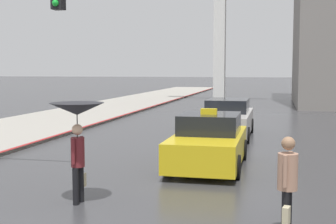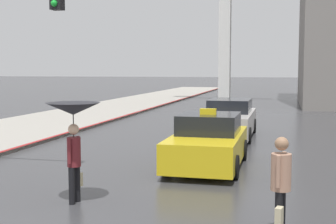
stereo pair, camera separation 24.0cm
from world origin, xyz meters
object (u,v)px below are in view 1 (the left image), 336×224
sedan_red (227,119)px  pedestrian_man (287,179)px  taxi (209,143)px  pedestrian_with_umbrella (77,121)px

sedan_red → pedestrian_man: pedestrian_man is taller
taxi → sedan_red: (-0.07, 5.84, 0.02)m
pedestrian_with_umbrella → pedestrian_man: pedestrian_with_umbrella is taller
sedan_red → pedestrian_man: bearing=100.6°
pedestrian_man → taxi: bearing=-145.8°
sedan_red → pedestrian_man: size_ratio=2.97×
taxi → pedestrian_with_umbrella: 4.70m
sedan_red → pedestrian_with_umbrella: 10.19m
pedestrian_man → sedan_red: bearing=-156.4°
sedan_red → taxi: bearing=90.7°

